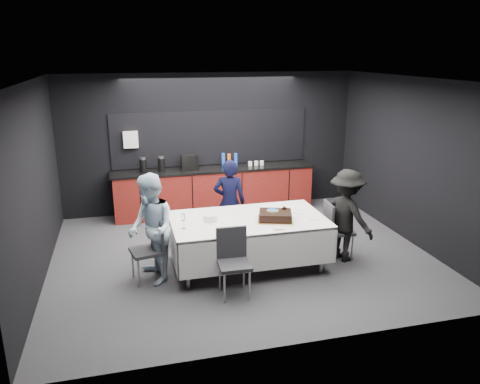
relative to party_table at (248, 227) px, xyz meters
name	(u,v)px	position (x,y,z in m)	size (l,w,h in m)	color
ground	(242,255)	(0.00, 0.40, -0.64)	(6.00, 6.00, 0.00)	#3B3C40
room_shell	(242,143)	(0.00, 0.40, 1.22)	(6.04, 5.04, 2.82)	white
kitchenette	(214,187)	(-0.02, 2.62, -0.10)	(4.10, 0.64, 2.05)	#5E120E
party_table	(248,227)	(0.00, 0.00, 0.00)	(2.32, 1.32, 0.78)	#99999E
cake_assembly	(275,216)	(0.38, -0.16, 0.20)	(0.62, 0.56, 0.16)	gold
plate_stack	(210,218)	(-0.57, 0.04, 0.19)	(0.21, 0.21, 0.10)	white
loose_plate_near	(227,231)	(-0.42, -0.43, 0.14)	(0.20, 0.20, 0.01)	white
loose_plate_right_a	(299,212)	(0.84, 0.08, 0.14)	(0.20, 0.20, 0.01)	white
loose_plate_right_b	(313,218)	(0.96, -0.24, 0.14)	(0.20, 0.20, 0.01)	white
loose_plate_far	(239,212)	(-0.07, 0.29, 0.14)	(0.21, 0.21, 0.01)	white
fork_pile	(278,228)	(0.30, -0.53, 0.15)	(0.16, 0.10, 0.02)	white
champagne_flute	(183,218)	(-1.00, -0.18, 0.30)	(0.06, 0.06, 0.22)	white
chair_left	(151,245)	(-1.46, -0.08, -0.11)	(0.50, 0.50, 0.92)	#28282C
chair_right	(334,226)	(1.41, -0.04, -0.11)	(0.46, 0.46, 0.92)	#28282C
chair_near	(233,257)	(-0.42, -0.76, -0.11)	(0.43, 0.43, 0.92)	#28282C
person_center	(230,202)	(-0.07, 0.95, 0.10)	(0.54, 0.35, 1.48)	black
person_left	(151,229)	(-1.46, -0.12, 0.15)	(0.77, 0.60, 1.59)	silver
person_right	(346,215)	(1.56, -0.13, 0.09)	(0.95, 0.55, 1.47)	black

